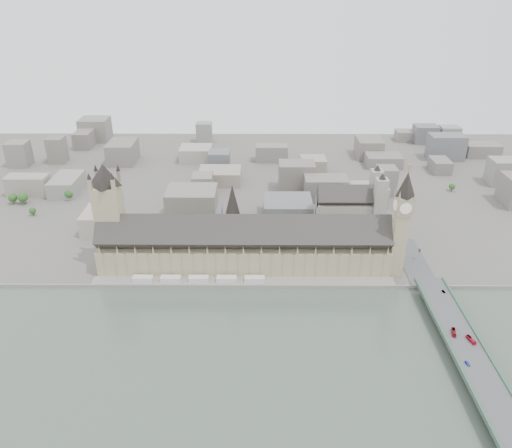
{
  "coord_description": "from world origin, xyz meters",
  "views": [
    {
      "loc": [
        13.5,
        -381.03,
        249.35
      ],
      "look_at": [
        11.0,
        43.66,
        33.21
      ],
      "focal_mm": 35.0,
      "sensor_mm": 36.0,
      "label": 1
    }
  ],
  "objects_px": {
    "car_silver": "(444,292)",
    "car_approach": "(420,250)",
    "palace_of_westminster": "(244,246)",
    "victoria_tower": "(109,211)",
    "red_bus_south": "(471,340)",
    "westminster_bridge": "(457,338)",
    "red_bus_north": "(454,332)",
    "westminster_abbey": "(351,209)",
    "car_blue": "(467,363)",
    "elizabeth_tower": "(402,217)"
  },
  "relations": [
    {
      "from": "red_bus_north",
      "to": "red_bus_south",
      "type": "xyz_separation_m",
      "value": [
        9.54,
        -8.28,
        -0.02
      ]
    },
    {
      "from": "westminster_abbey",
      "to": "palace_of_westminster",
      "type": "bearing_deg",
      "value": -145.83
    },
    {
      "from": "westminster_bridge",
      "to": "victoria_tower",
      "type": "bearing_deg",
      "value": 158.22
    },
    {
      "from": "car_blue",
      "to": "car_approach",
      "type": "bearing_deg",
      "value": 74.95
    },
    {
      "from": "westminster_bridge",
      "to": "red_bus_north",
      "type": "bearing_deg",
      "value": -159.89
    },
    {
      "from": "westminster_bridge",
      "to": "red_bus_north",
      "type": "height_order",
      "value": "red_bus_north"
    },
    {
      "from": "red_bus_north",
      "to": "red_bus_south",
      "type": "height_order",
      "value": "red_bus_north"
    },
    {
      "from": "westminster_abbey",
      "to": "red_bus_north",
      "type": "bearing_deg",
      "value": -75.74
    },
    {
      "from": "red_bus_north",
      "to": "car_approach",
      "type": "xyz_separation_m",
      "value": [
        9.83,
        121.81,
        -0.63
      ]
    },
    {
      "from": "elizabeth_tower",
      "to": "red_bus_north",
      "type": "xyz_separation_m",
      "value": [
        19.7,
        -97.07,
        -46.45
      ]
    },
    {
      "from": "red_bus_south",
      "to": "car_approach",
      "type": "xyz_separation_m",
      "value": [
        0.29,
        130.09,
        -0.6
      ]
    },
    {
      "from": "car_approach",
      "to": "victoria_tower",
      "type": "bearing_deg",
      "value": -159.64
    },
    {
      "from": "red_bus_north",
      "to": "car_approach",
      "type": "bearing_deg",
      "value": 98.44
    },
    {
      "from": "westminster_abbey",
      "to": "car_silver",
      "type": "height_order",
      "value": "westminster_abbey"
    },
    {
      "from": "westminster_abbey",
      "to": "car_blue",
      "type": "xyz_separation_m",
      "value": [
        45.04,
        -216.17,
        -14.03
      ]
    },
    {
      "from": "red_bus_south",
      "to": "westminster_abbey",
      "type": "bearing_deg",
      "value": 91.77
    },
    {
      "from": "victoria_tower",
      "to": "westminster_bridge",
      "type": "xyz_separation_m",
      "value": [
        284.0,
        -113.5,
        -50.08
      ]
    },
    {
      "from": "red_bus_north",
      "to": "car_blue",
      "type": "xyz_separation_m",
      "value": [
        -1.73,
        -32.09,
        -0.58
      ]
    },
    {
      "from": "victoria_tower",
      "to": "car_silver",
      "type": "bearing_deg",
      "value": -12.01
    },
    {
      "from": "victoria_tower",
      "to": "palace_of_westminster",
      "type": "bearing_deg",
      "value": -2.96
    },
    {
      "from": "car_approach",
      "to": "car_silver",
      "type": "bearing_deg",
      "value": -70.7
    },
    {
      "from": "palace_of_westminster",
      "to": "car_silver",
      "type": "distance_m",
      "value": 177.15
    },
    {
      "from": "palace_of_westminster",
      "to": "red_bus_north",
      "type": "bearing_deg",
      "value": -34.6
    },
    {
      "from": "palace_of_westminster",
      "to": "victoria_tower",
      "type": "height_order",
      "value": "victoria_tower"
    },
    {
      "from": "car_silver",
      "to": "westminster_bridge",
      "type": "bearing_deg",
      "value": -114.36
    },
    {
      "from": "car_silver",
      "to": "car_blue",
      "type": "bearing_deg",
      "value": -115.83
    },
    {
      "from": "red_bus_north",
      "to": "car_blue",
      "type": "relative_size",
      "value": 2.1
    },
    {
      "from": "palace_of_westminster",
      "to": "elizabeth_tower",
      "type": "xyz_separation_m",
      "value": [
        138.0,
        -11.7,
        35.38
      ]
    },
    {
      "from": "victoria_tower",
      "to": "red_bus_south",
      "type": "distance_m",
      "value": 317.46
    },
    {
      "from": "victoria_tower",
      "to": "car_silver",
      "type": "relative_size",
      "value": 26.13
    },
    {
      "from": "victoria_tower",
      "to": "car_approach",
      "type": "relative_size",
      "value": 19.2
    },
    {
      "from": "westminster_bridge",
      "to": "red_bus_north",
      "type": "xyz_separation_m",
      "value": [
        -4.3,
        -1.57,
        6.51
      ]
    },
    {
      "from": "palace_of_westminster",
      "to": "westminster_bridge",
      "type": "xyz_separation_m",
      "value": [
        162.0,
        -107.2,
        -17.58
      ]
    },
    {
      "from": "elizabeth_tower",
      "to": "red_bus_south",
      "type": "bearing_deg",
      "value": -74.49
    },
    {
      "from": "red_bus_south",
      "to": "red_bus_north",
      "type": "bearing_deg",
      "value": 124.51
    },
    {
      "from": "victoria_tower",
      "to": "westminster_abbey",
      "type": "relative_size",
      "value": 1.47
    },
    {
      "from": "elizabeth_tower",
      "to": "red_bus_south",
      "type": "relative_size",
      "value": 11.02
    },
    {
      "from": "westminster_bridge",
      "to": "car_silver",
      "type": "xyz_separation_m",
      "value": [
        5.86,
        51.82,
        5.76
      ]
    },
    {
      "from": "car_silver",
      "to": "car_approach",
      "type": "relative_size",
      "value": 0.73
    },
    {
      "from": "red_bus_south",
      "to": "car_silver",
      "type": "xyz_separation_m",
      "value": [
        0.61,
        61.67,
        -0.73
      ]
    },
    {
      "from": "victoria_tower",
      "to": "westminster_abbey",
      "type": "xyz_separation_m",
      "value": [
        232.92,
        69.0,
        -30.12
      ]
    },
    {
      "from": "car_silver",
      "to": "elizabeth_tower",
      "type": "bearing_deg",
      "value": 106.45
    },
    {
      "from": "westminster_abbey",
      "to": "car_silver",
      "type": "xyz_separation_m",
      "value": [
        56.93,
        -130.68,
        -14.2
      ]
    },
    {
      "from": "elizabeth_tower",
      "to": "red_bus_south",
      "type": "height_order",
      "value": "elizabeth_tower"
    },
    {
      "from": "westminster_abbey",
      "to": "car_approach",
      "type": "bearing_deg",
      "value": -47.72
    },
    {
      "from": "car_approach",
      "to": "westminster_bridge",
      "type": "bearing_deg",
      "value": -73.61
    },
    {
      "from": "victoria_tower",
      "to": "car_approach",
      "type": "height_order",
      "value": "victoria_tower"
    },
    {
      "from": "palace_of_westminster",
      "to": "red_bus_north",
      "type": "height_order",
      "value": "palace_of_westminster"
    },
    {
      "from": "westminster_abbey",
      "to": "westminster_bridge",
      "type": "bearing_deg",
      "value": -74.36
    },
    {
      "from": "victoria_tower",
      "to": "elizabeth_tower",
      "type": "bearing_deg",
      "value": -3.96
    }
  ]
}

